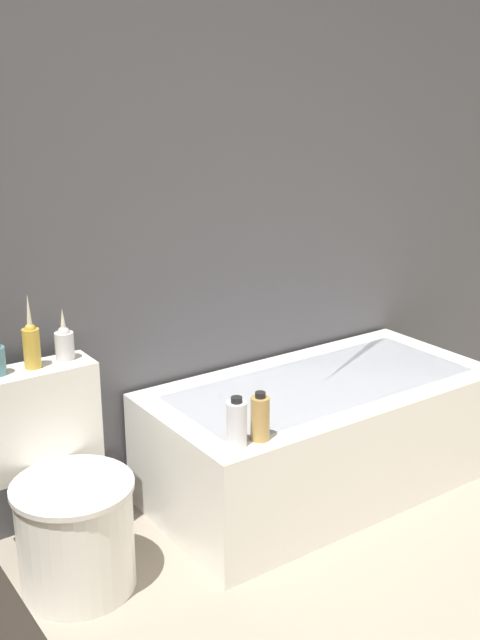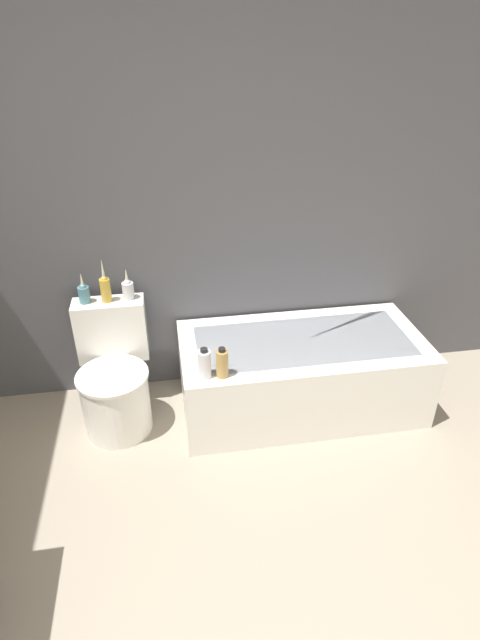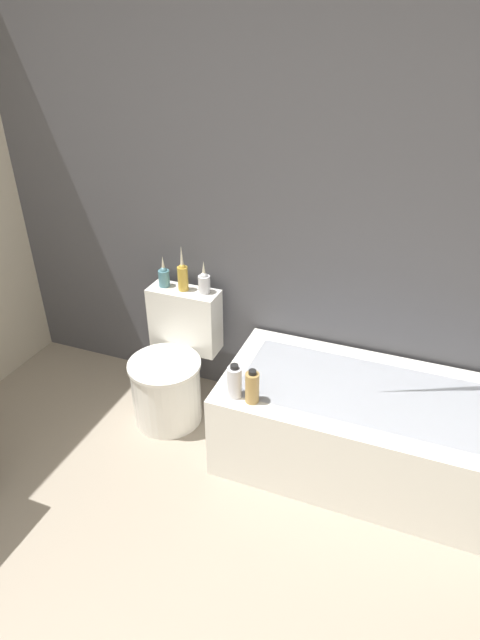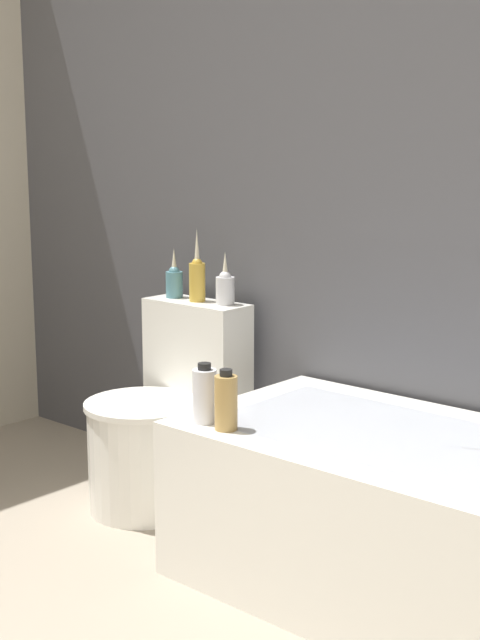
{
  "view_description": "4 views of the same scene",
  "coord_description": "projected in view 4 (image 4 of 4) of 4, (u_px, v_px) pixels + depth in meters",
  "views": [
    {
      "loc": [
        -1.18,
        -0.29,
        1.68
      ],
      "look_at": [
        0.26,
        1.78,
        0.89
      ],
      "focal_mm": 42.0,
      "sensor_mm": 36.0,
      "label": 1
    },
    {
      "loc": [
        -0.02,
        -0.55,
        2.12
      ],
      "look_at": [
        0.37,
        1.77,
        0.75
      ],
      "focal_mm": 28.0,
      "sensor_mm": 36.0,
      "label": 2
    },
    {
      "loc": [
        0.87,
        -0.14,
        2.04
      ],
      "look_at": [
        0.12,
        1.81,
        0.82
      ],
      "focal_mm": 28.0,
      "sensor_mm": 36.0,
      "label": 3
    },
    {
      "loc": [
        1.92,
        -0.21,
        1.29
      ],
      "look_at": [
        0.21,
        1.74,
        0.79
      ],
      "focal_mm": 50.0,
      "sensor_mm": 36.0,
      "label": 4
    }
  ],
  "objects": [
    {
      "name": "shampoo_bottle_short",
      "position": [
        226.0,
        402.0,
        2.58
      ],
      "size": [
        0.07,
        0.07,
        0.18
      ],
      "color": "tan",
      "rests_on": "bathtub"
    },
    {
      "name": "vase_gold",
      "position": [
        174.0,
        281.0,
        3.4
      ],
      "size": [
        0.07,
        0.07,
        0.19
      ],
      "color": "teal",
      "rests_on": "toilet"
    },
    {
      "name": "shampoo_bottle_tall",
      "position": [
        205.0,
        395.0,
        2.65
      ],
      "size": [
        0.07,
        0.07,
        0.18
      ],
      "color": "silver",
      "rests_on": "bathtub"
    },
    {
      "name": "wall_back_tiled",
      "position": [
        305.0,
        146.0,
        3.12
      ],
      "size": [
        6.4,
        0.06,
        2.6
      ],
      "color": "#4C4C51",
      "rests_on": "ground_plane"
    },
    {
      "name": "vase_bronze",
      "position": [
        225.0,
        287.0,
        3.25
      ],
      "size": [
        0.07,
        0.07,
        0.19
      ],
      "color": "silver",
      "rests_on": "toilet"
    },
    {
      "name": "toilet",
      "position": [
        160.0,
        423.0,
        3.26
      ],
      "size": [
        0.42,
        0.58,
        0.73
      ],
      "color": "white",
      "rests_on": "ground"
    },
    {
      "name": "bathtub",
      "position": [
        433.0,
        527.0,
        2.5
      ],
      "size": [
        1.49,
        0.73,
        0.49
      ],
      "color": "white",
      "rests_on": "ground"
    },
    {
      "name": "vase_silver",
      "position": [
        197.0,
        277.0,
        3.31
      ],
      "size": [
        0.06,
        0.06,
        0.27
      ],
      "color": "gold",
      "rests_on": "toilet"
    }
  ]
}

